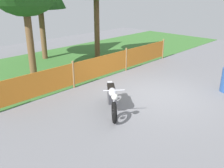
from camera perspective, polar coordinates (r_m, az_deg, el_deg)
The scene contains 4 objects.
ground at distance 9.03m, azimuth 9.70°, elevation -2.62°, with size 24.00×24.00×0.02m, color slate.
grass_verge at distance 12.94m, azimuth -11.79°, elevation 4.49°, with size 24.00×6.19×0.01m, color #386B2D.
barrier_fence at distance 10.46m, azimuth -2.21°, elevation 4.15°, with size 9.17×0.08×1.05m.
motorcycle_lead at distance 7.56m, azimuth 0.02°, elevation -3.15°, with size 1.40×1.59×0.95m.
Camera 1 is at (-6.95, -4.57, 3.52)m, focal length 40.21 mm.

